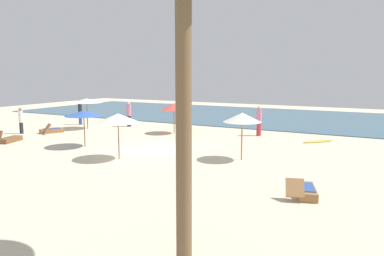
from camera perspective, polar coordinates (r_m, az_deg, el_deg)
name	(u,v)px	position (r m, az deg, el deg)	size (l,w,h in m)	color
ground_plane	(155,149)	(20.26, -5.67, -3.15)	(60.00, 60.00, 0.00)	beige
ocean_water	(257,116)	(35.47, 9.84, 1.78)	(48.00, 16.00, 0.06)	#3D6075
umbrella_0	(118,118)	(17.79, -11.18, 1.49)	(2.01, 2.01, 2.17)	brown
umbrella_1	(87,101)	(28.11, -15.72, 4.03)	(2.27, 2.27, 2.21)	brown
umbrella_2	(174,107)	(25.04, -2.76, 3.28)	(1.85, 1.85, 2.04)	olive
umbrella_3	(84,113)	(21.25, -16.14, 2.16)	(2.06, 2.06, 2.01)	olive
umbrella_4	(242,117)	(17.45, 7.64, 1.60)	(1.77, 1.77, 2.22)	olive
lounger_0	(305,191)	(13.08, 16.77, -9.15)	(1.08, 1.79, 0.69)	olive
lounger_1	(51,130)	(27.11, -20.60, -0.33)	(1.28, 1.75, 0.72)	olive
lounger_2	(9,139)	(24.52, -26.07, -1.54)	(1.04, 1.73, 0.75)	brown
person_0	(80,112)	(30.75, -16.63, 2.40)	(0.37, 0.37, 1.96)	#2D4C8C
person_1	(21,120)	(27.48, -24.57, 1.08)	(0.38, 0.38, 1.75)	#26262D
person_2	(259,121)	(24.53, 10.15, 1.10)	(0.41, 0.41, 1.93)	#BF3338
person_3	(129,114)	(28.78, -9.57, 2.10)	(0.45, 0.45, 1.86)	#26262D
surfboard	(318,141)	(23.39, 18.63, -1.91)	(1.76, 2.01, 0.07)	gold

